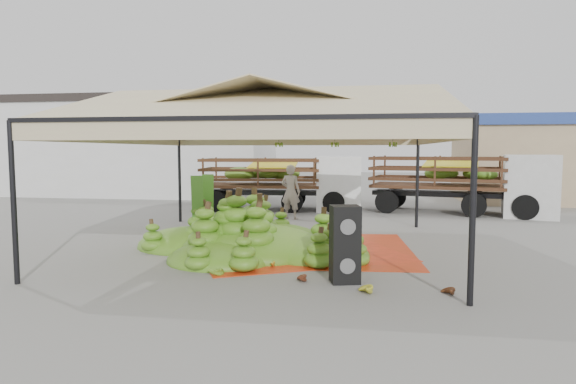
% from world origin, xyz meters
% --- Properties ---
extents(ground, '(90.00, 90.00, 0.00)m').
position_xyz_m(ground, '(0.00, 0.00, 0.00)').
color(ground, slate).
rests_on(ground, ground).
extents(canopy_tent, '(8.10, 8.10, 4.00)m').
position_xyz_m(canopy_tent, '(0.00, 0.00, 3.30)').
color(canopy_tent, black).
rests_on(canopy_tent, ground).
extents(building_white, '(14.30, 6.30, 5.40)m').
position_xyz_m(building_white, '(-10.00, 14.00, 2.71)').
color(building_white, silver).
rests_on(building_white, ground).
extents(building_tan, '(6.30, 5.30, 4.10)m').
position_xyz_m(building_tan, '(10.00, 13.00, 2.07)').
color(building_tan, tan).
rests_on(building_tan, ground).
extents(tarp_left, '(6.16, 6.06, 0.01)m').
position_xyz_m(tarp_left, '(0.55, -0.05, 0.01)').
color(tarp_left, red).
rests_on(tarp_left, ground).
extents(tarp_right, '(4.58, 4.77, 0.01)m').
position_xyz_m(tarp_right, '(1.36, 0.06, 0.01)').
color(tarp_right, red).
rests_on(tarp_right, ground).
extents(banana_heap, '(7.51, 6.83, 1.32)m').
position_xyz_m(banana_heap, '(-0.37, -0.47, 0.66)').
color(banana_heap, '#497919').
rests_on(banana_heap, ground).
extents(hand_yellow_a, '(0.61, 0.56, 0.23)m').
position_xyz_m(hand_yellow_a, '(2.30, -3.64, 0.11)').
color(hand_yellow_a, gold).
rests_on(hand_yellow_a, ground).
extents(hand_yellow_b, '(0.49, 0.48, 0.17)m').
position_xyz_m(hand_yellow_b, '(0.32, -1.98, 0.09)').
color(hand_yellow_b, gold).
rests_on(hand_yellow_b, ground).
extents(hand_red_a, '(0.52, 0.46, 0.20)m').
position_xyz_m(hand_red_a, '(1.10, -3.04, 0.10)').
color(hand_red_a, '#552613').
rests_on(hand_red_a, ground).
extents(hand_red_b, '(0.52, 0.48, 0.19)m').
position_xyz_m(hand_red_b, '(3.70, -3.49, 0.10)').
color(hand_red_b, '#542913').
rests_on(hand_red_b, ground).
extents(hand_green, '(0.64, 0.60, 0.23)m').
position_xyz_m(hand_green, '(-0.61, -2.79, 0.11)').
color(hand_green, '#42801A').
rests_on(hand_green, ground).
extents(hanging_bunches, '(3.24, 0.24, 0.20)m').
position_xyz_m(hanging_bunches, '(1.54, 0.96, 2.62)').
color(hanging_bunches, '#4C7418').
rests_on(hanging_bunches, ground).
extents(speaker_stack, '(0.62, 0.57, 1.44)m').
position_xyz_m(speaker_stack, '(1.98, -2.93, 0.72)').
color(speaker_stack, black).
rests_on(speaker_stack, ground).
extents(banana_leaves, '(0.96, 1.36, 3.70)m').
position_xyz_m(banana_leaves, '(-1.50, -0.12, 0.00)').
color(banana_leaves, '#36691C').
rests_on(banana_leaves, ground).
extents(vendor, '(0.80, 0.62, 1.97)m').
position_xyz_m(vendor, '(-0.30, 5.25, 0.98)').
color(vendor, gray).
rests_on(vendor, ground).
extents(truck_left, '(6.61, 2.65, 2.22)m').
position_xyz_m(truck_left, '(-0.84, 7.96, 1.37)').
color(truck_left, '#51291B').
rests_on(truck_left, ground).
extents(truck_right, '(7.07, 3.73, 2.31)m').
position_xyz_m(truck_right, '(6.30, 7.79, 1.42)').
color(truck_right, '#452517').
rests_on(truck_right, ground).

